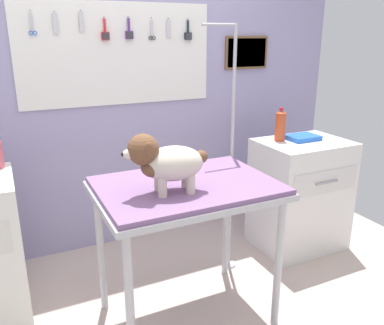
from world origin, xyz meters
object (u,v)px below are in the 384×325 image
at_px(grooming_table, 187,197).
at_px(cabinet_right, 300,194).
at_px(grooming_arm, 230,163).
at_px(soda_bottle, 280,126).
at_px(dog, 165,161).

relative_size(grooming_table, cabinet_right, 1.14).
height_order(grooming_arm, cabinet_right, grooming_arm).
height_order(grooming_table, soda_bottle, soda_bottle).
bearing_deg(dog, cabinet_right, 20.24).
bearing_deg(grooming_table, dog, -152.88).
bearing_deg(dog, grooming_arm, 34.34).
xyz_separation_m(grooming_arm, dog, (-0.67, -0.46, 0.24)).
xyz_separation_m(grooming_table, grooming_arm, (0.51, 0.38, 0.02)).
bearing_deg(grooming_arm, cabinet_right, 3.37).
bearing_deg(soda_bottle, dog, -153.45).
relative_size(grooming_table, dog, 2.26).
height_order(dog, cabinet_right, dog).
bearing_deg(dog, soda_bottle, 26.55).
distance_m(grooming_table, grooming_arm, 0.64).
relative_size(grooming_arm, soda_bottle, 6.77).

